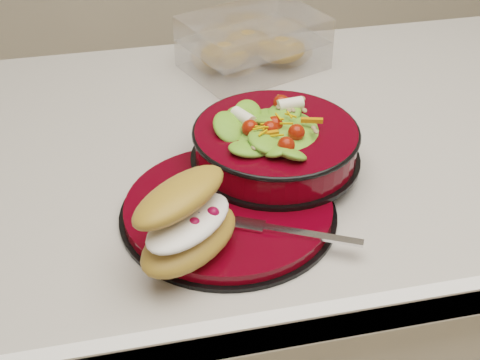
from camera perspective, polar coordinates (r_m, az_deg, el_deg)
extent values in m
cube|color=white|center=(1.36, 5.20, -13.00)|extent=(1.16, 0.66, 0.86)
cube|color=#B0ABA1|center=(1.06, 6.49, 3.21)|extent=(1.24, 0.74, 0.04)
cube|color=white|center=(0.81, 14.42, -10.49)|extent=(1.24, 0.02, 0.05)
cylinder|color=black|center=(0.87, -1.00, -2.89)|extent=(0.28, 0.28, 0.01)
cylinder|color=#52020A|center=(0.87, -1.01, -2.37)|extent=(0.27, 0.27, 0.01)
torus|color=black|center=(0.86, -0.22, -2.48)|extent=(0.15, 0.15, 0.01)
cylinder|color=black|center=(0.94, 3.02, 1.91)|extent=(0.24, 0.24, 0.01)
cylinder|color=#52020A|center=(0.93, 3.07, 3.19)|extent=(0.22, 0.22, 0.04)
torus|color=black|center=(0.92, 3.10, 4.13)|extent=(0.23, 0.23, 0.01)
ellipsoid|color=#4C7C22|center=(0.92, 3.10, 4.04)|extent=(0.19, 0.19, 0.08)
sphere|color=#B01507|center=(0.91, 6.04, 6.67)|extent=(0.02, 0.02, 0.02)
sphere|color=#B01507|center=(0.94, 3.93, 7.72)|extent=(0.02, 0.02, 0.02)
sphere|color=#B01507|center=(0.93, 1.13, 7.44)|extent=(0.02, 0.02, 0.02)
sphere|color=#B01507|center=(0.89, 0.26, 6.07)|extent=(0.02, 0.02, 0.02)
sphere|color=#B01507|center=(0.86, 2.38, 4.92)|extent=(0.02, 0.02, 0.02)
sphere|color=#B01507|center=(0.87, 5.37, 5.24)|extent=(0.02, 0.02, 0.02)
cylinder|color=silver|center=(0.94, 4.37, 7.74)|extent=(0.04, 0.04, 0.02)
cylinder|color=silver|center=(0.91, 0.29, 6.69)|extent=(0.04, 0.03, 0.02)
cube|color=orange|center=(0.87, 2.39, 5.31)|extent=(0.03, 0.03, 0.01)
cube|color=orange|center=(0.90, 6.25, 6.40)|extent=(0.03, 0.02, 0.01)
ellipsoid|color=#BB8739|center=(0.78, -4.33, -5.08)|extent=(0.16, 0.16, 0.04)
ellipsoid|color=white|center=(0.76, -4.41, -3.64)|extent=(0.14, 0.13, 0.02)
ellipsoid|color=#BB8739|center=(0.76, -4.71, -1.34)|extent=(0.15, 0.15, 0.04)
sphere|color=#A10B2B|center=(0.76, -6.13, -3.52)|extent=(0.02, 0.02, 0.02)
sphere|color=#A10B2B|center=(0.75, -3.92, -3.73)|extent=(0.02, 0.02, 0.02)
sphere|color=#A10B2B|center=(0.76, -2.34, -2.81)|extent=(0.02, 0.02, 0.02)
sphere|color=#A10B2B|center=(0.77, -5.34, -2.82)|extent=(0.02, 0.02, 0.02)
sphere|color=#191947|center=(0.76, -5.12, -3.08)|extent=(0.01, 0.01, 0.01)
sphere|color=#191947|center=(0.76, -3.53, -3.07)|extent=(0.01, 0.01, 0.01)
sphere|color=#191947|center=(0.75, -4.38, -3.48)|extent=(0.01, 0.01, 0.01)
cube|color=silver|center=(0.81, 6.09, -4.68)|extent=(0.12, 0.07, 0.00)
cube|color=silver|center=(0.82, 0.76, -3.80)|extent=(0.04, 0.04, 0.00)
cube|color=white|center=(1.23, 1.13, 10.67)|extent=(0.28, 0.24, 0.05)
cube|color=white|center=(1.21, 1.16, 12.70)|extent=(0.28, 0.24, 0.04)
ellipsoid|color=#BB8739|center=(1.22, -1.32, 10.61)|extent=(0.09, 0.07, 0.04)
ellipsoid|color=#BB8739|center=(1.24, 3.55, 11.04)|extent=(0.09, 0.07, 0.04)
ellipsoid|color=#BB8739|center=(1.27, 0.68, 11.62)|extent=(0.09, 0.07, 0.04)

